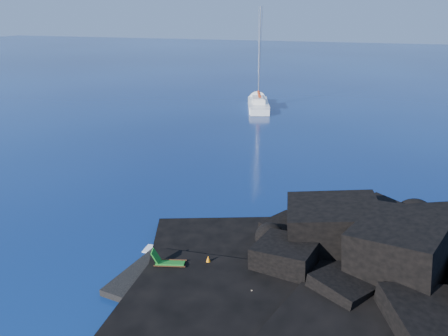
{
  "coord_description": "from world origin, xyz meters",
  "views": [
    {
      "loc": [
        11.73,
        -16.73,
        12.96
      ],
      "look_at": [
        1.2,
        12.15,
        2.0
      ],
      "focal_mm": 35.0,
      "sensor_mm": 36.0,
      "label": 1
    }
  ],
  "objects": [
    {
      "name": "towel",
      "position": [
        6.54,
        -0.07,
        0.37
      ],
      "size": [
        1.9,
        1.28,
        0.05
      ],
      "primitive_type": "cube",
      "rotation": [
        0.0,
        0.0,
        0.28
      ],
      "color": "beige",
      "rests_on": "beach"
    },
    {
      "name": "ground",
      "position": [
        0.0,
        0.0,
        0.0
      ],
      "size": [
        400.0,
        400.0,
        0.0
      ],
      "primitive_type": "plane",
      "color": "#030D35",
      "rests_on": "ground"
    },
    {
      "name": "marker_cone",
      "position": [
        4.13,
        1.71,
        0.67
      ],
      "size": [
        0.51,
        0.51,
        0.63
      ],
      "primitive_type": "cone",
      "rotation": [
        0.0,
        0.0,
        0.28
      ],
      "color": "orange",
      "rests_on": "beach"
    },
    {
      "name": "sunbather",
      "position": [
        6.54,
        -0.07,
        0.52
      ],
      "size": [
        1.72,
        0.91,
        0.25
      ],
      "primitive_type": null,
      "rotation": [
        0.0,
        0.0,
        0.28
      ],
      "color": "tan",
      "rests_on": "towel"
    },
    {
      "name": "surf_foam",
      "position": [
        5.0,
        5.0,
        0.0
      ],
      "size": [
        10.0,
        8.0,
        0.06
      ],
      "primitive_type": null,
      "color": "white",
      "rests_on": "ground"
    },
    {
      "name": "beach",
      "position": [
        4.5,
        0.5,
        0.0
      ],
      "size": [
        9.08,
        6.86,
        0.7
      ],
      "primitive_type": "cube",
      "rotation": [
        0.0,
        0.0,
        -0.1
      ],
      "color": "black",
      "rests_on": "ground"
    },
    {
      "name": "headland",
      "position": [
        13.0,
        3.0,
        0.0
      ],
      "size": [
        24.0,
        24.0,
        3.6
      ],
      "primitive_type": null,
      "color": "black",
      "rests_on": "ground"
    },
    {
      "name": "deck_chair",
      "position": [
        2.37,
        0.79,
        0.93
      ],
      "size": [
        1.83,
        1.2,
        1.16
      ],
      "primitive_type": null,
      "rotation": [
        0.0,
        0.0,
        0.29
      ],
      "color": "#1A761F",
      "rests_on": "beach"
    },
    {
      "name": "sailboat",
      "position": [
        -4.87,
        43.17,
        0.0
      ],
      "size": [
        6.8,
        13.45,
        13.89
      ],
      "primitive_type": null,
      "rotation": [
        0.0,
        0.0,
        0.32
      ],
      "color": "white",
      "rests_on": "ground"
    }
  ]
}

